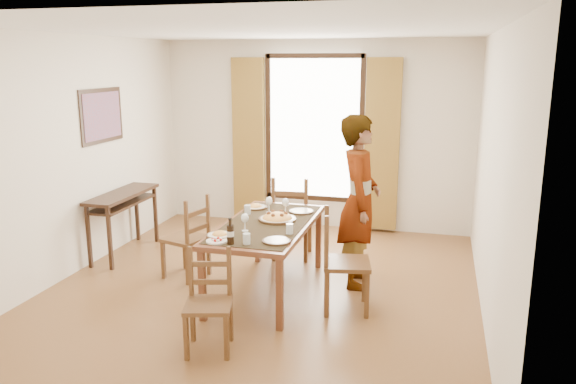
% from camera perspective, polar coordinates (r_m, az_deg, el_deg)
% --- Properties ---
extents(ground, '(5.00, 5.00, 0.00)m').
position_cam_1_polar(ground, '(6.18, -2.53, -9.70)').
color(ground, '#54391A').
rests_on(ground, ground).
extents(room_shell, '(4.60, 5.10, 2.74)m').
position_cam_1_polar(room_shell, '(5.88, -2.34, 4.77)').
color(room_shell, beige).
rests_on(room_shell, ground).
extents(console_table, '(0.38, 1.20, 0.80)m').
position_cam_1_polar(console_table, '(7.31, -16.44, -0.95)').
color(console_table, black).
rests_on(console_table, ground).
extents(dining_table, '(0.88, 1.78, 0.76)m').
position_cam_1_polar(dining_table, '(5.88, -2.17, -3.79)').
color(dining_table, brown).
rests_on(dining_table, ground).
extents(chair_west, '(0.52, 0.52, 0.95)m').
position_cam_1_polar(chair_west, '(6.42, -10.14, -4.80)').
color(chair_west, '#51361B').
rests_on(chair_west, ground).
extents(chair_north, '(0.51, 0.51, 1.04)m').
position_cam_1_polar(chair_north, '(6.95, 0.39, -2.83)').
color(chair_north, '#51361B').
rests_on(chair_north, ground).
extents(chair_south, '(0.47, 0.47, 0.87)m').
position_cam_1_polar(chair_south, '(4.86, -8.05, -11.24)').
color(chair_south, '#51361B').
rests_on(chair_south, ground).
extents(chair_east, '(0.53, 0.53, 1.01)m').
position_cam_1_polar(chair_east, '(5.54, 5.61, -7.30)').
color(chair_east, '#51361B').
rests_on(chair_east, ground).
extents(man, '(0.76, 0.57, 1.86)m').
position_cam_1_polar(man, '(6.06, 7.25, -0.97)').
color(man, gray).
rests_on(man, ground).
extents(plate_sw, '(0.27, 0.27, 0.05)m').
position_cam_1_polar(plate_sw, '(5.45, -6.93, -4.22)').
color(plate_sw, silver).
rests_on(plate_sw, dining_table).
extents(plate_se, '(0.27, 0.27, 0.05)m').
position_cam_1_polar(plate_se, '(5.25, -1.17, -4.80)').
color(plate_se, silver).
rests_on(plate_se, dining_table).
extents(plate_nw, '(0.27, 0.27, 0.05)m').
position_cam_1_polar(plate_nw, '(6.44, -3.32, -1.40)').
color(plate_nw, silver).
rests_on(plate_nw, dining_table).
extents(plate_ne, '(0.27, 0.27, 0.05)m').
position_cam_1_polar(plate_ne, '(6.26, 1.35, -1.81)').
color(plate_ne, silver).
rests_on(plate_ne, dining_table).
extents(pasta_platter, '(0.40, 0.40, 0.10)m').
position_cam_1_polar(pasta_platter, '(5.94, -1.09, -2.42)').
color(pasta_platter, '#BC5618').
rests_on(pasta_platter, dining_table).
extents(caprese_plate, '(0.20, 0.20, 0.04)m').
position_cam_1_polar(caprese_plate, '(5.29, -7.25, -4.85)').
color(caprese_plate, silver).
rests_on(caprese_plate, dining_table).
extents(wine_glass_a, '(0.08, 0.08, 0.18)m').
position_cam_1_polar(wine_glass_a, '(5.56, -4.40, -3.09)').
color(wine_glass_a, white).
rests_on(wine_glass_a, dining_table).
extents(wine_glass_b, '(0.08, 0.08, 0.18)m').
position_cam_1_polar(wine_glass_b, '(6.15, -0.27, -1.46)').
color(wine_glass_b, white).
rests_on(wine_glass_b, dining_table).
extents(wine_glass_c, '(0.08, 0.08, 0.18)m').
position_cam_1_polar(wine_glass_c, '(6.22, -1.94, -1.30)').
color(wine_glass_c, white).
rests_on(wine_glass_c, dining_table).
extents(tumbler_a, '(0.07, 0.07, 0.10)m').
position_cam_1_polar(tumbler_a, '(5.48, 0.17, -3.75)').
color(tumbler_a, silver).
rests_on(tumbler_a, dining_table).
extents(tumbler_b, '(0.07, 0.07, 0.10)m').
position_cam_1_polar(tumbler_b, '(6.19, -4.13, -1.80)').
color(tumbler_b, silver).
rests_on(tumbler_b, dining_table).
extents(tumbler_c, '(0.07, 0.07, 0.10)m').
position_cam_1_polar(tumbler_c, '(5.20, -4.23, -4.75)').
color(tumbler_c, silver).
rests_on(tumbler_c, dining_table).
extents(wine_bottle, '(0.07, 0.07, 0.25)m').
position_cam_1_polar(wine_bottle, '(5.18, -5.89, -3.97)').
color(wine_bottle, black).
rests_on(wine_bottle, dining_table).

